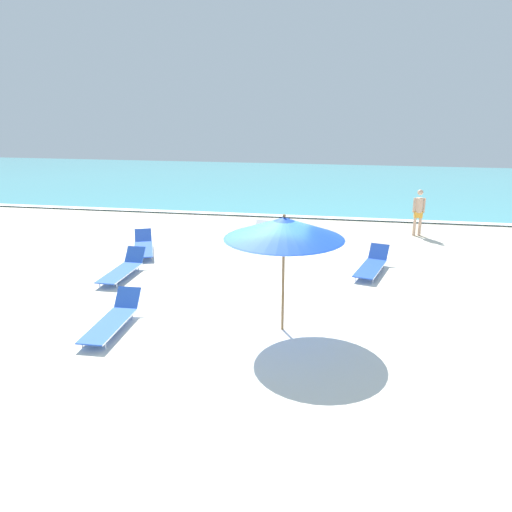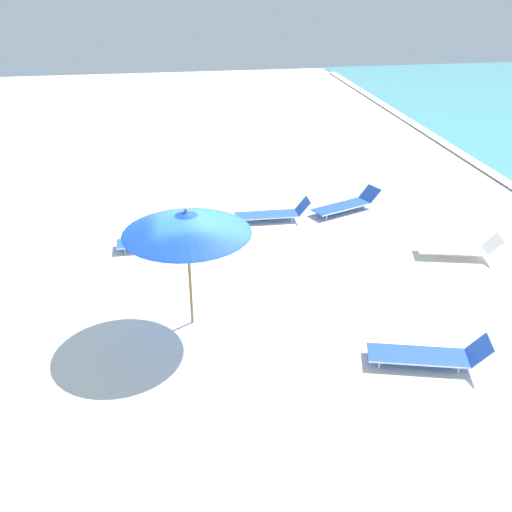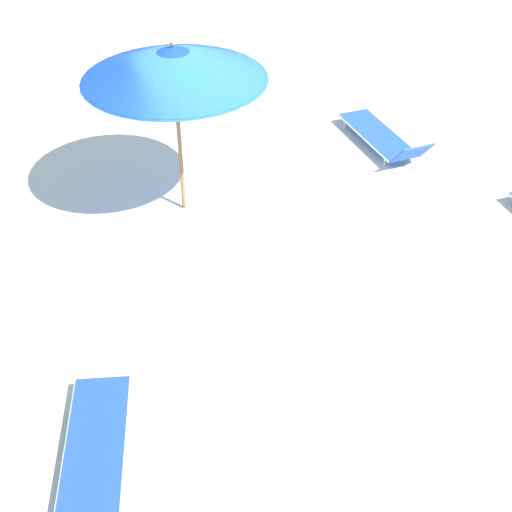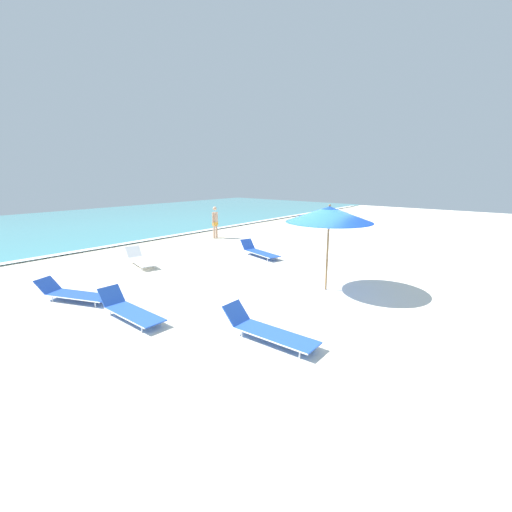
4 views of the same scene
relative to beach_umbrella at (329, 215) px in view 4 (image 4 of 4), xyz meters
name	(u,v)px [view 4 (image 4 of 4)]	position (x,y,z in m)	size (l,w,h in m)	color
ground_plane	(299,294)	(-0.68, 0.55, -2.42)	(60.00, 60.00, 0.16)	silver
ocean_water	(43,227)	(-0.68, 20.86, -2.31)	(60.00, 19.48, 0.07)	teal
beach_umbrella	(329,215)	(0.00, 0.00, 0.00)	(2.58, 2.58, 2.64)	olive
sun_lounger_under_umbrella	(74,293)	(-5.38, 5.09, -2.13)	(1.42, 2.35, 0.56)	blue
sun_lounger_beside_umbrella	(130,310)	(-5.04, 2.73, -2.12)	(0.66, 2.22, 0.61)	blue
sun_lounger_near_water_left	(259,251)	(2.14, 4.40, -2.12)	(1.17, 2.32, 0.61)	blue
sun_lounger_near_water_right	(140,260)	(-1.98, 7.09, -2.12)	(1.09, 2.16, 0.60)	white
sun_lounger_mid_beach_solo	(267,330)	(-3.77, -0.61, -2.12)	(0.68, 2.26, 0.60)	blue
beachgoer_wading_adult	(215,220)	(4.00, 9.05, -1.34)	(0.45, 0.27, 1.76)	tan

